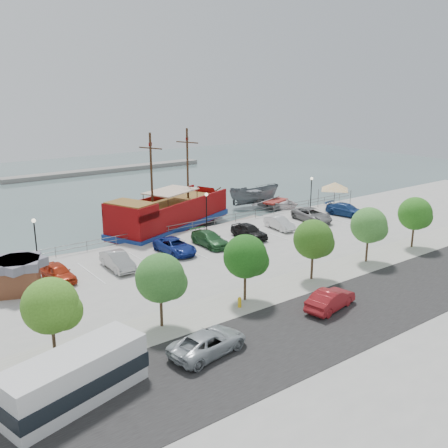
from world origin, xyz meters
TOP-DOWN VIEW (x-y plane):
  - ground at (0.00, 0.00)m, footprint 160.00×160.00m
  - land_slab at (0.00, -21.00)m, footprint 100.00×58.00m
  - street at (0.00, -16.00)m, footprint 100.00×8.00m
  - sidewalk at (0.00, -10.00)m, footprint 100.00×4.00m
  - seawall_railing at (0.00, 7.80)m, footprint 50.00×0.06m
  - far_shore at (10.00, 55.00)m, footprint 40.00×3.00m
  - pirate_ship at (-0.23, 12.13)m, footprint 19.38×11.75m
  - patrol_boat at (14.18, 15.46)m, footprint 7.66×5.00m
  - speedboat at (15.71, 12.67)m, footprint 6.69×8.06m
  - dock_west at (-14.83, 9.20)m, footprint 6.77×2.80m
  - dock_mid at (6.86, 9.20)m, footprint 7.31×3.11m
  - dock_east at (14.68, 9.20)m, footprint 7.56×2.71m
  - shed at (-20.88, 1.45)m, footprint 4.19×4.19m
  - canopy_tent at (19.43, 5.64)m, footprint 4.94×4.94m
  - street_van at (-14.51, -14.63)m, footprint 5.33×3.06m
  - street_sedan at (-4.13, -14.80)m, footprint 4.67×2.37m
  - shuttle_bus at (-22.44, -14.50)m, footprint 7.83×4.38m
  - fire_hydrant at (-9.12, -10.80)m, footprint 0.28×0.28m
  - lamp_post_left at (-18.00, 6.50)m, footprint 0.36×0.36m
  - lamp_post_mid at (0.00, 6.50)m, footprint 0.36×0.36m
  - lamp_post_right at (16.00, 6.50)m, footprint 0.36×0.36m
  - tree_a at (-21.85, -10.07)m, footprint 3.30×3.20m
  - tree_b at (-14.85, -10.07)m, footprint 3.30×3.20m
  - tree_c at (-7.85, -10.07)m, footprint 3.30×3.20m
  - tree_d at (-0.85, -10.07)m, footprint 3.30×3.20m
  - tree_e at (6.15, -10.07)m, footprint 3.30×3.20m
  - tree_f at (13.15, -10.07)m, footprint 3.30×3.20m
  - parked_car_a at (-17.74, 1.94)m, footprint 2.06×4.31m
  - parked_car_b at (-12.72, 1.59)m, footprint 1.70×4.59m
  - parked_car_c at (-6.54, 2.30)m, footprint 2.47×5.07m
  - parked_car_d at (-2.64, 2.19)m, footprint 2.04×4.87m
  - parked_car_e at (2.12, 1.84)m, footprint 1.89×4.54m
  - parked_car_f at (6.98, 2.48)m, footprint 1.81×4.22m
  - parked_car_g at (12.28, 2.70)m, footprint 3.16×5.70m
  - parked_car_h at (17.52, 1.99)m, footprint 3.09×5.43m

SIDE VIEW (x-z plane):
  - ground at x=0.00m, z-range -1.00..-1.00m
  - dock_west at x=-14.83m, z-range -1.00..-0.62m
  - dock_mid at x=6.86m, z-range -1.00..-0.60m
  - dock_east at x=14.68m, z-range -1.00..-0.58m
  - land_slab at x=0.00m, z-range -1.20..0.00m
  - far_shore at x=10.00m, z-range -1.00..-0.20m
  - speedboat at x=15.71m, z-range -1.00..0.44m
  - street at x=0.00m, z-range -0.01..0.03m
  - sidewalk at x=0.00m, z-range -0.01..0.04m
  - patrol_boat at x=14.18m, z-range -1.00..1.77m
  - fire_hydrant at x=-9.12m, z-range 0.04..0.85m
  - seawall_railing at x=0.00m, z-range 0.03..1.03m
  - parked_car_f at x=6.98m, z-range 0.00..1.35m
  - parked_car_c at x=-6.54m, z-range 0.00..1.39m
  - street_van at x=-14.51m, z-range 0.00..1.40m
  - parked_car_d at x=-2.64m, z-range 0.00..1.41m
  - parked_car_a at x=-17.74m, z-range 0.00..1.42m
  - street_sedan at x=-4.13m, z-range 0.00..1.47m
  - parked_car_h at x=17.52m, z-range 0.00..1.48m
  - parked_car_b at x=-12.72m, z-range 0.00..1.50m
  - parked_car_g at x=12.28m, z-range 0.00..1.51m
  - parked_car_e at x=2.12m, z-range 0.00..1.54m
  - pirate_ship at x=-0.23m, z-range -5.02..7.06m
  - shuttle_bus at x=-22.44m, z-range -0.04..2.57m
  - shed at x=-20.88m, z-range 0.09..2.75m
  - lamp_post_left at x=-18.00m, z-range 0.80..5.08m
  - lamp_post_mid at x=0.00m, z-range 0.80..5.08m
  - lamp_post_right at x=16.00m, z-range 0.80..5.08m
  - tree_a at x=-21.85m, z-range 0.80..5.80m
  - tree_b at x=-14.85m, z-range 0.80..5.80m
  - tree_c at x=-7.85m, z-range 0.80..5.80m
  - tree_d at x=-0.85m, z-range 0.80..5.80m
  - tree_e at x=6.15m, z-range 0.80..5.80m
  - tree_f at x=13.15m, z-range 0.80..5.80m
  - canopy_tent at x=19.43m, z-range 1.43..5.30m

